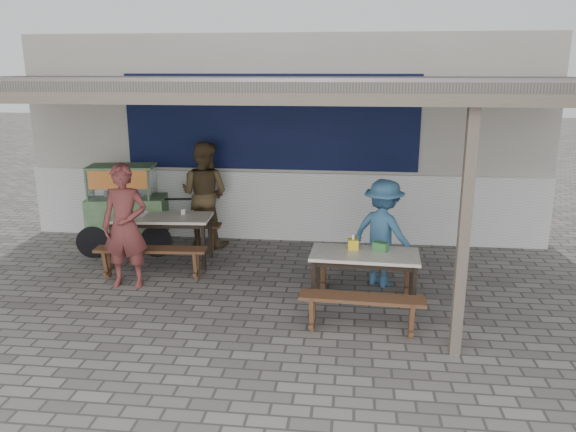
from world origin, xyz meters
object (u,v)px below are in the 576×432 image
Objects in this scene: tissue_box at (353,244)px; vendor_cart at (126,205)px; bench_right_wall at (365,267)px; condiment_jar at (183,211)px; bench_left_street at (151,255)px; table_left at (162,221)px; bench_left_wall at (173,230)px; patron_street_side at (125,226)px; patron_wall_side at (204,194)px; donation_box at (380,247)px; bench_right_street at (362,306)px; table_right at (364,259)px; condiment_bowl at (141,214)px; patron_right_table at (383,233)px.

vendor_cart is at bearing 154.13° from tissue_box.
condiment_jar is (-2.79, 0.92, 0.46)m from bench_right_wall.
bench_left_street is 19.18× the size of condiment_jar.
table_left is 0.96× the size of bench_left_wall.
patron_street_side is at bearing -112.14° from condiment_jar.
table_left is 1.13m from patron_wall_side.
patron_street_side is (-0.17, -0.96, 0.19)m from table_left.
donation_box is (3.42, -0.34, -0.05)m from patron_street_side.
bench_right_street is at bearing -38.60° from table_left.
patron_wall_side is 0.87m from condiment_jar.
patron_wall_side is at bearing 132.87° from bench_right_street.
table_left is at bearing 148.31° from bench_right_street.
donation_box reaches higher than bench_left_wall.
tissue_box reaches higher than bench_right_street.
patron_street_side is 10.05× the size of donation_box.
table_right reaches higher than bench_left_street.
donation_box is at bearing -16.08° from bench_left_street.
condiment_bowl reaches higher than table_left.
patron_wall_side is at bearing 148.90° from bench_right_wall.
bench_right_wall is 3.52m from condiment_bowl.
tissue_box is at bearing 95.85° from patron_right_table.
condiment_bowl is at bearing 169.92° from bench_right_wall.
vendor_cart is at bearing 109.26° from patron_street_side.
table_left reaches higher than bench_right_wall.
patron_wall_side is at bearing 6.35° from patron_right_table.
patron_wall_side is 21.05× the size of condiment_jar.
patron_right_table reaches higher than bench_right_wall.
bench_right_street is 0.95× the size of patron_right_table.
bench_left_street is at bearing 157.13° from bench_right_street.
table_left is 0.94m from vendor_cart.
patron_right_table is 3.10m from condiment_jar.
patron_wall_side is at bearing 13.87° from vendor_cart.
condiment_jar is (-3.03, 0.68, 0.04)m from patron_right_table.
patron_street_side is at bearing 163.61° from bench_right_street.
patron_right_table is 8.75× the size of donation_box.
tissue_box is at bearing -8.53° from patron_street_side.
table_right is at bearing -90.00° from bench_right_wall.
patron_wall_side is 1.18× the size of patron_right_table.
bench_right_wall is at bearing -18.10° from table_left.
bench_left_wall is 0.74m from condiment_jar.
tissue_box is at bearing 138.31° from table_right.
bench_left_street is 9.42× the size of donation_box.
patron_street_side is 20.48× the size of condiment_jar.
table_left is 9.01× the size of donation_box.
tissue_box is (3.69, -1.79, 0.04)m from vendor_cart.
patron_street_side reaches higher than tissue_box.
patron_street_side reaches higher than bench_left_wall.
patron_right_table is 17.82× the size of condiment_jar.
vendor_cart is 4.22m from patron_right_table.
patron_street_side reaches higher than bench_right_wall.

